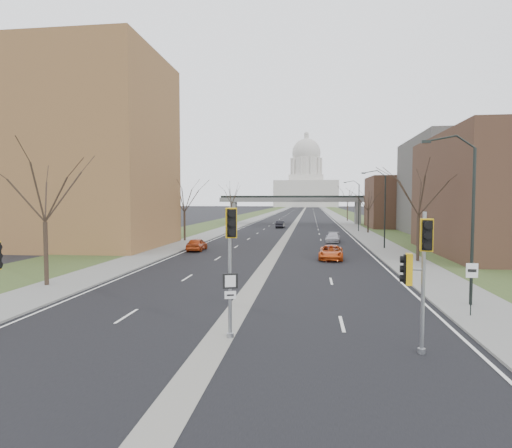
% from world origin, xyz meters
% --- Properties ---
extents(ground, '(700.00, 700.00, 0.00)m').
position_xyz_m(ground, '(0.00, 0.00, 0.00)').
color(ground, black).
rests_on(ground, ground).
extents(road_surface, '(20.00, 600.00, 0.01)m').
position_xyz_m(road_surface, '(0.00, 150.00, 0.01)').
color(road_surface, black).
rests_on(road_surface, ground).
extents(median_strip, '(1.20, 600.00, 0.02)m').
position_xyz_m(median_strip, '(0.00, 150.00, 0.00)').
color(median_strip, gray).
rests_on(median_strip, ground).
extents(sidewalk_right, '(4.00, 600.00, 0.12)m').
position_xyz_m(sidewalk_right, '(12.00, 150.00, 0.06)').
color(sidewalk_right, gray).
rests_on(sidewalk_right, ground).
extents(sidewalk_left, '(4.00, 600.00, 0.12)m').
position_xyz_m(sidewalk_left, '(-12.00, 150.00, 0.06)').
color(sidewalk_left, gray).
rests_on(sidewalk_left, ground).
extents(grass_verge_right, '(8.00, 600.00, 0.10)m').
position_xyz_m(grass_verge_right, '(18.00, 150.00, 0.05)').
color(grass_verge_right, '#2E401D').
rests_on(grass_verge_right, ground).
extents(grass_verge_left, '(8.00, 600.00, 0.10)m').
position_xyz_m(grass_verge_left, '(-18.00, 150.00, 0.05)').
color(grass_verge_left, '#2E401D').
rests_on(grass_verge_left, ground).
extents(apartment_building, '(25.00, 16.00, 22.00)m').
position_xyz_m(apartment_building, '(-26.00, 30.00, 11.00)').
color(apartment_building, brown).
rests_on(apartment_building, ground).
extents(commercial_block_mid, '(18.00, 22.00, 15.00)m').
position_xyz_m(commercial_block_mid, '(28.00, 52.00, 7.50)').
color(commercial_block_mid, '#595751').
rests_on(commercial_block_mid, ground).
extents(commercial_block_far, '(14.00, 14.00, 10.00)m').
position_xyz_m(commercial_block_far, '(22.00, 70.00, 5.00)').
color(commercial_block_far, '#483021').
rests_on(commercial_block_far, ground).
extents(pedestrian_bridge, '(34.00, 3.00, 6.45)m').
position_xyz_m(pedestrian_bridge, '(0.00, 80.00, 4.84)').
color(pedestrian_bridge, slate).
rests_on(pedestrian_bridge, ground).
extents(capitol, '(48.00, 42.00, 55.75)m').
position_xyz_m(capitol, '(0.00, 320.00, 18.60)').
color(capitol, beige).
rests_on(capitol, ground).
extents(streetlight_near, '(2.61, 0.20, 8.70)m').
position_xyz_m(streetlight_near, '(10.99, 6.00, 6.95)').
color(streetlight_near, black).
rests_on(streetlight_near, sidewalk_right).
extents(streetlight_mid, '(2.61, 0.20, 8.70)m').
position_xyz_m(streetlight_mid, '(10.99, 32.00, 6.95)').
color(streetlight_mid, black).
rests_on(streetlight_mid, sidewalk_right).
extents(streetlight_far, '(2.61, 0.20, 8.70)m').
position_xyz_m(streetlight_far, '(10.99, 58.00, 6.95)').
color(streetlight_far, black).
rests_on(streetlight_far, sidewalk_right).
extents(tree_left_a, '(7.20, 7.20, 9.40)m').
position_xyz_m(tree_left_a, '(-13.00, 8.00, 6.64)').
color(tree_left_a, '#382B21').
rests_on(tree_left_a, sidewalk_left).
extents(tree_left_b, '(6.75, 6.75, 8.81)m').
position_xyz_m(tree_left_b, '(-13.00, 38.00, 6.23)').
color(tree_left_b, '#382B21').
rests_on(tree_left_b, sidewalk_left).
extents(tree_left_c, '(7.65, 7.65, 9.99)m').
position_xyz_m(tree_left_c, '(-13.00, 72.00, 7.04)').
color(tree_left_c, '#382B21').
rests_on(tree_left_c, sidewalk_left).
extents(tree_right_a, '(7.20, 7.20, 9.40)m').
position_xyz_m(tree_right_a, '(13.00, 22.00, 6.64)').
color(tree_right_a, '#382B21').
rests_on(tree_right_a, sidewalk_right).
extents(tree_right_b, '(6.30, 6.30, 8.22)m').
position_xyz_m(tree_right_b, '(13.00, 55.00, 5.82)').
color(tree_right_b, '#382B21').
rests_on(tree_right_b, sidewalk_right).
extents(tree_right_c, '(7.65, 7.65, 9.99)m').
position_xyz_m(tree_right_c, '(13.00, 95.00, 7.04)').
color(tree_right_c, '#382B21').
rests_on(tree_right_c, sidewalk_right).
extents(signal_pole_median, '(0.70, 0.88, 5.23)m').
position_xyz_m(signal_pole_median, '(0.52, -0.73, 3.65)').
color(signal_pole_median, gray).
rests_on(signal_pole_median, ground).
extents(signal_pole_right, '(0.88, 0.97, 5.09)m').
position_xyz_m(signal_pole_right, '(7.37, -1.47, 3.33)').
color(signal_pole_right, gray).
rests_on(signal_pole_right, ground).
extents(speed_limit_sign, '(0.53, 0.06, 2.45)m').
position_xyz_m(speed_limit_sign, '(11.03, 3.81, 1.80)').
color(speed_limit_sign, black).
rests_on(speed_limit_sign, sidewalk_right).
extents(car_left_near, '(1.74, 4.14, 1.40)m').
position_xyz_m(car_left_near, '(-8.59, 27.86, 0.70)').
color(car_left_near, '#A13612').
rests_on(car_left_near, ground).
extents(car_left_far, '(1.64, 4.27, 1.39)m').
position_xyz_m(car_left_far, '(-2.26, 66.53, 0.69)').
color(car_left_far, black).
rests_on(car_left_far, ground).
extents(car_right_near, '(2.44, 4.81, 1.30)m').
position_xyz_m(car_right_near, '(5.49, 22.85, 0.65)').
color(car_right_near, '#CA4B15').
rests_on(car_right_near, ground).
extents(car_right_mid, '(2.15, 4.43, 1.24)m').
position_xyz_m(car_right_mid, '(6.51, 39.19, 0.62)').
color(car_right_mid, '#B6B5BD').
rests_on(car_right_mid, ground).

